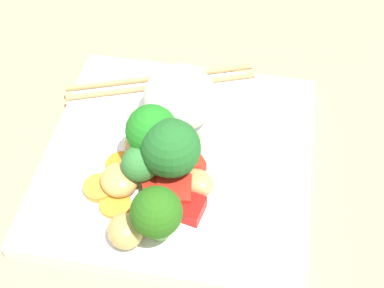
# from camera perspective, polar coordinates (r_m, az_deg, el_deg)

# --- Properties ---
(ground_plane) EXTENTS (1.10, 1.10, 0.02)m
(ground_plane) POSITION_cam_1_polar(r_m,az_deg,el_deg) (0.56, -1.46, -2.74)
(ground_plane) COLOR tan
(square_plate) EXTENTS (0.27, 0.27, 0.02)m
(square_plate) POSITION_cam_1_polar(r_m,az_deg,el_deg) (0.55, -1.49, -1.61)
(square_plate) COLOR white
(square_plate) RESTS_ON ground_plane
(rice_mound) EXTENTS (0.08, 0.08, 0.06)m
(rice_mound) POSITION_cam_1_polar(r_m,az_deg,el_deg) (0.55, -1.32, 4.99)
(rice_mound) COLOR white
(rice_mound) RESTS_ON square_plate
(broccoli_floret_0) EXTENTS (0.04, 0.04, 0.06)m
(broccoli_floret_0) POSITION_cam_1_polar(r_m,az_deg,el_deg) (0.45, -3.31, -7.41)
(broccoli_floret_0) COLOR #78B25B
(broccoli_floret_0) RESTS_ON square_plate
(broccoli_floret_1) EXTENTS (0.05, 0.05, 0.07)m
(broccoli_floret_1) POSITION_cam_1_polar(r_m,az_deg,el_deg) (0.50, -4.29, 1.35)
(broccoli_floret_1) COLOR #74A144
(broccoli_floret_1) RESTS_ON square_plate
(broccoli_floret_2) EXTENTS (0.06, 0.06, 0.07)m
(broccoli_floret_2) POSITION_cam_1_polar(r_m,az_deg,el_deg) (0.49, -2.11, -0.55)
(broccoli_floret_2) COLOR #73A34E
(broccoli_floret_2) RESTS_ON square_plate
(broccoli_floret_3) EXTENTS (0.04, 0.04, 0.05)m
(broccoli_floret_3) POSITION_cam_1_polar(r_m,az_deg,el_deg) (0.50, -5.49, -2.16)
(broccoli_floret_3) COLOR #5C9A43
(broccoli_floret_3) RESTS_ON square_plate
(carrot_slice_0) EXTENTS (0.04, 0.04, 0.01)m
(carrot_slice_0) POSITION_cam_1_polar(r_m,az_deg,el_deg) (0.50, -5.03, -7.63)
(carrot_slice_0) COLOR orange
(carrot_slice_0) RESTS_ON square_plate
(carrot_slice_1) EXTENTS (0.04, 0.04, 0.00)m
(carrot_slice_1) POSITION_cam_1_polar(r_m,az_deg,el_deg) (0.51, -8.13, -6.34)
(carrot_slice_1) COLOR orange
(carrot_slice_1) RESTS_ON square_plate
(carrot_slice_2) EXTENTS (0.04, 0.04, 0.01)m
(carrot_slice_2) POSITION_cam_1_polar(r_m,az_deg,el_deg) (0.52, -9.82, -4.60)
(carrot_slice_2) COLOR orange
(carrot_slice_2) RESTS_ON square_plate
(carrot_slice_3) EXTENTS (0.03, 0.03, 0.00)m
(carrot_slice_3) POSITION_cam_1_polar(r_m,az_deg,el_deg) (0.53, -7.46, -2.22)
(carrot_slice_3) COLOR orange
(carrot_slice_3) RESTS_ON square_plate
(pepper_chunk_0) EXTENTS (0.03, 0.03, 0.01)m
(pepper_chunk_0) POSITION_cam_1_polar(r_m,az_deg,el_deg) (0.53, 0.09, -2.04)
(pepper_chunk_0) COLOR red
(pepper_chunk_0) RESTS_ON square_plate
(pepper_chunk_1) EXTENTS (0.03, 0.03, 0.01)m
(pepper_chunk_1) POSITION_cam_1_polar(r_m,az_deg,el_deg) (0.49, -0.26, -6.83)
(pepper_chunk_1) COLOR red
(pepper_chunk_1) RESTS_ON square_plate
(pepper_chunk_2) EXTENTS (0.04, 0.03, 0.02)m
(pepper_chunk_2) POSITION_cam_1_polar(r_m,az_deg,el_deg) (0.50, -1.91, -5.15)
(pepper_chunk_2) COLOR red
(pepper_chunk_2) RESTS_ON square_plate
(pepper_chunk_3) EXTENTS (0.02, 0.03, 0.02)m
(pepper_chunk_3) POSITION_cam_1_polar(r_m,az_deg,el_deg) (0.50, -4.21, -5.15)
(pepper_chunk_3) COLOR red
(pepper_chunk_3) RESTS_ON square_plate
(pepper_chunk_4) EXTENTS (0.03, 0.03, 0.02)m
(pepper_chunk_4) POSITION_cam_1_polar(r_m,az_deg,el_deg) (0.54, -3.21, 0.98)
(pepper_chunk_4) COLOR red
(pepper_chunk_4) RESTS_ON square_plate
(chicken_piece_0) EXTENTS (0.04, 0.05, 0.03)m
(chicken_piece_0) POSITION_cam_1_polar(r_m,az_deg,el_deg) (0.48, -7.08, -9.13)
(chicken_piece_0) COLOR tan
(chicken_piece_0) RESTS_ON square_plate
(chicken_piece_1) EXTENTS (0.04, 0.04, 0.02)m
(chicken_piece_1) POSITION_cam_1_polar(r_m,az_deg,el_deg) (0.51, 0.59, -4.04)
(chicken_piece_1) COLOR tan
(chicken_piece_1) RESTS_ON square_plate
(chicken_piece_2) EXTENTS (0.04, 0.03, 0.02)m
(chicken_piece_2) POSITION_cam_1_polar(r_m,az_deg,el_deg) (0.54, -5.89, -0.23)
(chicken_piece_2) COLOR tan
(chicken_piece_2) RESTS_ON square_plate
(chicken_piece_3) EXTENTS (0.04, 0.04, 0.02)m
(chicken_piece_3) POSITION_cam_1_polar(r_m,az_deg,el_deg) (0.54, -0.52, 0.17)
(chicken_piece_3) COLOR tan
(chicken_piece_3) RESTS_ON square_plate
(chicken_piece_4) EXTENTS (0.05, 0.05, 0.02)m
(chicken_piece_4) POSITION_cam_1_polar(r_m,az_deg,el_deg) (0.51, -7.69, -3.79)
(chicken_piece_4) COLOR tan
(chicken_piece_4) RESTS_ON square_plate
(chopstick_pair) EXTENTS (0.21, 0.09, 0.01)m
(chopstick_pair) POSITION_cam_1_polar(r_m,az_deg,el_deg) (0.61, -3.30, 6.60)
(chopstick_pair) COLOR tan
(chopstick_pair) RESTS_ON square_plate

